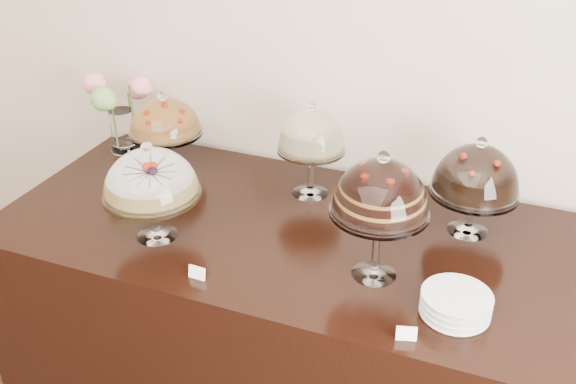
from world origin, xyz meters
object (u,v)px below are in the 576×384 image
(cake_stand_choco_layer, at_px, (381,192))
(cake_stand_cheesecake, at_px, (311,135))
(cake_stand_dark_choco, at_px, (476,174))
(cake_stand_fruit_tart, at_px, (165,120))
(plate_stack, at_px, (456,304))
(cake_stand_sugar_sponge, at_px, (150,178))
(flower_vase, at_px, (119,106))
(display_counter, at_px, (293,322))

(cake_stand_choco_layer, distance_m, cake_stand_cheesecake, 0.58)
(cake_stand_choco_layer, bearing_deg, cake_stand_dark_choco, 56.56)
(cake_stand_fruit_tart, height_order, plate_stack, cake_stand_fruit_tart)
(cake_stand_dark_choco, bearing_deg, cake_stand_cheesecake, 175.23)
(cake_stand_cheesecake, height_order, cake_stand_fruit_tart, cake_stand_cheesecake)
(cake_stand_sugar_sponge, distance_m, flower_vase, 0.75)
(cake_stand_dark_choco, bearing_deg, cake_stand_choco_layer, -123.44)
(cake_stand_sugar_sponge, bearing_deg, display_counter, 26.79)
(cake_stand_choco_layer, relative_size, cake_stand_fruit_tart, 1.30)
(display_counter, height_order, cake_stand_dark_choco, cake_stand_dark_choco)
(cake_stand_sugar_sponge, distance_m, cake_stand_dark_choco, 1.13)
(display_counter, distance_m, plate_stack, 0.84)
(cake_stand_fruit_tart, distance_m, flower_vase, 0.28)
(display_counter, relative_size, cake_stand_dark_choco, 5.86)
(cake_stand_choco_layer, bearing_deg, flower_vase, 159.37)
(cake_stand_dark_choco, distance_m, cake_stand_fruit_tart, 1.28)
(cake_stand_sugar_sponge, distance_m, cake_stand_cheesecake, 0.64)
(cake_stand_cheesecake, distance_m, cake_stand_dark_choco, 0.63)
(display_counter, distance_m, cake_stand_choco_layer, 0.85)
(display_counter, bearing_deg, plate_stack, -23.07)
(flower_vase, relative_size, plate_stack, 1.76)
(cake_stand_choco_layer, distance_m, plate_stack, 0.41)
(cake_stand_fruit_tart, relative_size, flower_vase, 0.96)
(flower_vase, height_order, plate_stack, flower_vase)
(display_counter, bearing_deg, cake_stand_dark_choco, 20.10)
(cake_stand_sugar_sponge, bearing_deg, cake_stand_fruit_tart, 115.84)
(cake_stand_choco_layer, bearing_deg, cake_stand_fruit_tart, 157.60)
(display_counter, bearing_deg, flower_vase, 160.96)
(cake_stand_cheesecake, xyz_separation_m, plate_stack, (0.66, -0.54, -0.22))
(cake_stand_sugar_sponge, height_order, cake_stand_fruit_tart, cake_stand_sugar_sponge)
(cake_stand_cheesecake, relative_size, flower_vase, 1.09)
(cake_stand_choco_layer, xyz_separation_m, cake_stand_fruit_tart, (-1.03, 0.42, -0.09))
(cake_stand_fruit_tart, bearing_deg, plate_stack, -22.09)
(display_counter, bearing_deg, cake_stand_sugar_sponge, -153.21)
(cake_stand_dark_choco, height_order, plate_stack, cake_stand_dark_choco)
(flower_vase, bearing_deg, display_counter, -19.04)
(cake_stand_dark_choco, bearing_deg, flower_vase, 176.03)
(display_counter, relative_size, plate_stack, 10.67)
(cake_stand_choco_layer, distance_m, flower_vase, 1.39)
(cake_stand_cheesecake, bearing_deg, cake_stand_choco_layer, -48.86)
(cake_stand_choco_layer, relative_size, cake_stand_cheesecake, 1.14)
(flower_vase, distance_m, plate_stack, 1.70)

